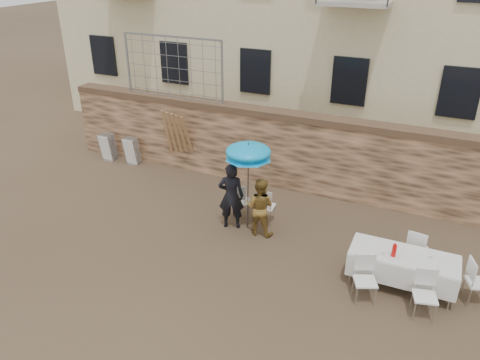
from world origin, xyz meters
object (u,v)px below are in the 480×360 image
at_px(man_suit, 231,196).
at_px(woman_dress, 260,207).
at_px(couple_chair_right, 266,205).
at_px(table_chair_side, 478,282).
at_px(soda_bottle, 394,251).
at_px(table_chair_front_right, 425,296).
at_px(umbrella, 248,154).
at_px(banquet_table, 404,256).
at_px(couple_chair_left, 240,200).
at_px(table_chair_front_left, 365,280).
at_px(table_chair_back, 417,248).
at_px(chair_stack_left, 111,145).
at_px(chair_stack_right, 134,149).

distance_m(man_suit, woman_dress, 0.76).
relative_size(couple_chair_right, table_chair_side, 1.00).
relative_size(soda_bottle, table_chair_front_right, 0.27).
height_order(umbrella, banquet_table, umbrella).
xyz_separation_m(couple_chair_left, couple_chair_right, (0.70, 0.00, 0.00)).
bearing_deg(table_chair_front_right, woman_dress, 145.95).
bearing_deg(couple_chair_left, table_chair_front_left, 144.31).
distance_m(woman_dress, table_chair_front_left, 3.14).
distance_m(banquet_table, table_chair_back, 0.86).
distance_m(umbrella, table_chair_front_right, 4.75).
bearing_deg(chair_stack_left, table_chair_front_right, -20.10).
xyz_separation_m(umbrella, couple_chair_right, (0.30, 0.45, -1.52)).
relative_size(couple_chair_left, banquet_table, 0.46).
xyz_separation_m(couple_chair_right, soda_bottle, (3.24, -1.37, 0.43)).
xyz_separation_m(couple_chair_left, chair_stack_left, (-5.40, 1.70, -0.02)).
xyz_separation_m(soda_bottle, table_chair_back, (0.40, 0.95, -0.43)).
relative_size(man_suit, couple_chair_right, 1.79).
bearing_deg(man_suit, table_chair_front_left, 139.35).
relative_size(soda_bottle, table_chair_side, 0.27).
bearing_deg(table_chair_side, man_suit, 65.41).
xyz_separation_m(man_suit, soda_bottle, (3.94, -0.82, 0.05)).
distance_m(banquet_table, table_chair_front_left, 0.99).
height_order(couple_chair_left, soda_bottle, soda_bottle).
height_order(table_chair_back, chair_stack_left, table_chair_back).
height_order(woman_dress, table_chair_back, woman_dress).
relative_size(soda_bottle, chair_stack_left, 0.28).
xyz_separation_m(couple_chair_left, soda_bottle, (3.94, -1.37, 0.43)).
height_order(soda_bottle, chair_stack_right, soda_bottle).
xyz_separation_m(soda_bottle, table_chair_side, (1.60, 0.25, -0.43)).
xyz_separation_m(table_chair_back, table_chair_side, (1.20, -0.70, 0.00)).
bearing_deg(chair_stack_right, umbrella, -23.72).
height_order(umbrella, table_chair_back, umbrella).
bearing_deg(banquet_table, table_chair_front_left, -128.66).
bearing_deg(woman_dress, couple_chair_left, -38.34).
height_order(table_chair_front_left, chair_stack_right, table_chair_front_left).
distance_m(table_chair_front_right, table_chair_back, 1.58).
bearing_deg(chair_stack_right, banquet_table, -18.70).
distance_m(man_suit, couple_chair_right, 0.97).
xyz_separation_m(woman_dress, chair_stack_right, (-5.25, 2.25, -0.27)).
xyz_separation_m(umbrella, soda_bottle, (3.54, -0.92, -1.09)).
bearing_deg(chair_stack_left, soda_bottle, -18.22).
distance_m(couple_chair_left, soda_bottle, 4.19).
bearing_deg(man_suit, table_chair_front_right, 144.20).
xyz_separation_m(couple_chair_left, table_chair_front_left, (3.54, -1.97, 0.00)).
height_order(woman_dress, table_chair_front_left, woman_dress).
relative_size(couple_chair_left, table_chair_side, 1.00).
relative_size(banquet_table, table_chair_front_right, 2.19).
bearing_deg(soda_bottle, table_chair_front_left, -123.69).
bearing_deg(chair_stack_left, banquet_table, -17.04).
bearing_deg(umbrella, table_chair_back, 0.43).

